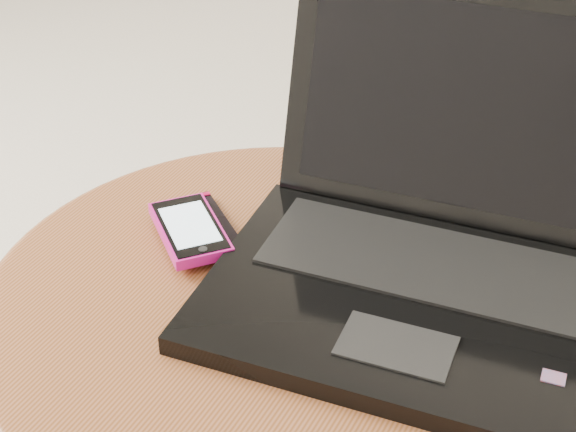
% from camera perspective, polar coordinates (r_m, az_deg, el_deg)
% --- Properties ---
extents(table, '(0.59, 0.59, 0.47)m').
position_cam_1_polar(table, '(0.92, -0.50, -9.76)').
color(table, '#503118').
rests_on(table, ground).
extents(laptop, '(0.42, 0.38, 0.25)m').
position_cam_1_polar(laptop, '(0.85, 9.30, -1.89)').
color(laptop, black).
rests_on(laptop, table).
extents(phone_black, '(0.12, 0.11, 0.01)m').
position_cam_1_polar(phone_black, '(0.94, -5.67, -0.65)').
color(phone_black, black).
rests_on(phone_black, table).
extents(phone_pink, '(0.12, 0.12, 0.01)m').
position_cam_1_polar(phone_pink, '(0.92, -6.31, -0.87)').
color(phone_pink, '#D2158B').
rests_on(phone_pink, phone_black).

